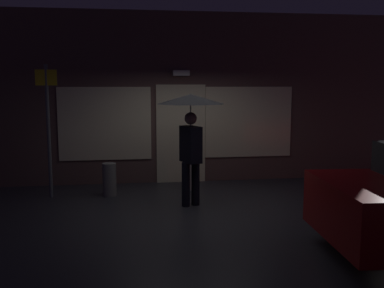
{
  "coord_description": "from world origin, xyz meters",
  "views": [
    {
      "loc": [
        -1.11,
        -7.63,
        2.23
      ],
      "look_at": [
        -0.02,
        0.2,
        1.14
      ],
      "focal_mm": 41.38,
      "sensor_mm": 36.0,
      "label": 1
    }
  ],
  "objects_px": {
    "street_sign_post": "(48,123)",
    "sidewalk_bollard": "(109,180)",
    "sidewalk_bollard_2": "(189,176)",
    "person_with_umbrella": "(191,117)"
  },
  "relations": [
    {
      "from": "sidewalk_bollard_2",
      "to": "sidewalk_bollard",
      "type": "bearing_deg",
      "value": -168.53
    },
    {
      "from": "street_sign_post",
      "to": "sidewalk_bollard_2",
      "type": "relative_size",
      "value": 4.44
    },
    {
      "from": "street_sign_post",
      "to": "sidewalk_bollard_2",
      "type": "bearing_deg",
      "value": 5.74
    },
    {
      "from": "person_with_umbrella",
      "to": "sidewalk_bollard_2",
      "type": "height_order",
      "value": "person_with_umbrella"
    },
    {
      "from": "street_sign_post",
      "to": "sidewalk_bollard_2",
      "type": "xyz_separation_m",
      "value": [
        2.78,
        0.28,
        -1.17
      ]
    },
    {
      "from": "person_with_umbrella",
      "to": "sidewalk_bollard_2",
      "type": "bearing_deg",
      "value": 154.11
    },
    {
      "from": "street_sign_post",
      "to": "sidewalk_bollard",
      "type": "relative_size",
      "value": 3.91
    },
    {
      "from": "street_sign_post",
      "to": "sidewalk_bollard",
      "type": "distance_m",
      "value": 1.6
    },
    {
      "from": "street_sign_post",
      "to": "person_with_umbrella",
      "type": "bearing_deg",
      "value": -20.23
    },
    {
      "from": "street_sign_post",
      "to": "sidewalk_bollard",
      "type": "bearing_deg",
      "value": -2.71
    }
  ]
}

